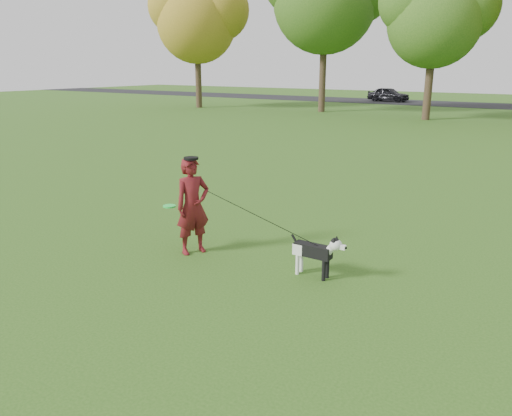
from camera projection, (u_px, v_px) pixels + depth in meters
The scene contains 5 objects.
ground at pixel (261, 258), 8.87m from camera, with size 120.00×120.00×0.00m, color #285116.
man at pixel (193, 206), 8.92m from camera, with size 0.64×0.42×1.76m, color #5A0C1F.
dog at pixel (317, 250), 7.97m from camera, with size 0.99×0.20×0.75m.
car_left at pixel (388, 94), 46.85m from camera, with size 1.55×3.84×1.31m, color black.
man_held_items at pixel (263, 219), 8.23m from camera, with size 3.06×0.49×1.26m.
Camera 1 is at (4.47, -6.97, 3.31)m, focal length 35.00 mm.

